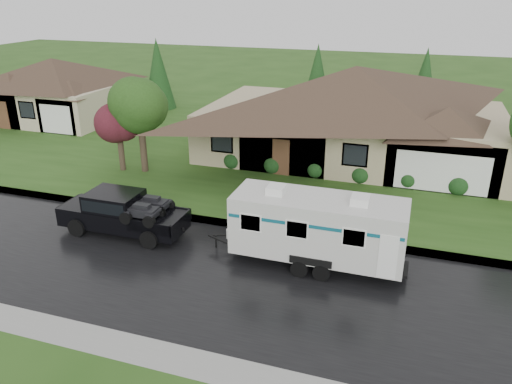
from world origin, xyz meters
TOP-DOWN VIEW (x-y plane):
  - ground at (0.00, 0.00)m, footprint 140.00×140.00m
  - road at (0.00, -2.00)m, footprint 140.00×8.00m
  - curb at (0.00, 2.25)m, footprint 140.00×0.50m
  - lawn at (0.00, 15.00)m, footprint 140.00×26.00m
  - house_main at (2.29, 13.84)m, footprint 19.44×10.80m
  - house_far at (-21.78, 15.85)m, footprint 10.80×8.64m
  - tree_left_green at (-8.97, 7.11)m, footprint 3.29×3.29m
  - tree_red at (-10.31, 6.88)m, footprint 2.58×2.58m
  - shrub_row at (2.00, 9.30)m, footprint 13.60×1.00m
  - pickup_truck at (-6.06, 0.08)m, footprint 5.65×2.15m
  - travel_trailer at (2.74, 0.08)m, footprint 6.97×2.45m

SIDE VIEW (x-z plane):
  - ground at x=0.00m, z-range 0.00..0.00m
  - road at x=0.00m, z-range 0.00..0.01m
  - curb at x=0.00m, z-range 0.00..0.15m
  - lawn at x=0.00m, z-range 0.00..0.15m
  - shrub_row at x=2.00m, z-range 0.15..1.15m
  - pickup_truck at x=-6.06m, z-range 0.07..1.95m
  - travel_trailer at x=2.74m, z-range 0.10..3.22m
  - house_far at x=-21.78m, z-range 0.07..5.87m
  - tree_red at x=-10.31m, z-range 0.97..5.24m
  - house_main at x=2.29m, z-range 0.14..7.04m
  - tree_left_green at x=-8.97m, z-range 1.20..6.66m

